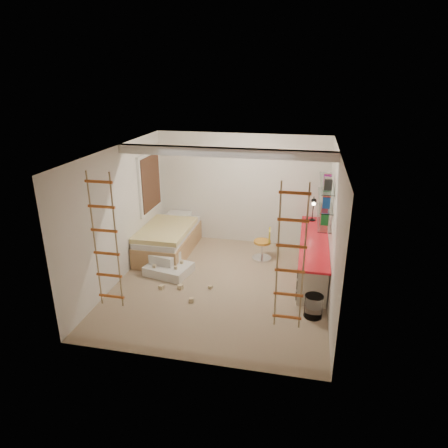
% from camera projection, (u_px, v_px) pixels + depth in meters
% --- Properties ---
extents(floor, '(4.50, 4.50, 0.00)m').
position_uv_depth(floor, '(221.00, 285.00, 7.74)').
color(floor, '#997F63').
rests_on(floor, ground).
extents(ceiling_beam, '(4.00, 0.18, 0.16)m').
position_uv_depth(ceiling_beam, '(224.00, 152.00, 7.13)').
color(ceiling_beam, white).
rests_on(ceiling_beam, ceiling).
extents(window_frame, '(0.06, 1.15, 1.35)m').
position_uv_depth(window_frame, '(149.00, 183.00, 8.95)').
color(window_frame, white).
rests_on(window_frame, wall_left).
extents(window_blind, '(0.02, 1.00, 1.20)m').
position_uv_depth(window_blind, '(151.00, 183.00, 8.94)').
color(window_blind, '#4C2D1E').
rests_on(window_blind, window_frame).
extents(rope_ladder_left, '(0.41, 0.04, 2.13)m').
position_uv_depth(rope_ladder_left, '(105.00, 242.00, 5.87)').
color(rope_ladder_left, orange).
rests_on(rope_ladder_left, ceiling).
extents(rope_ladder_right, '(0.41, 0.04, 2.13)m').
position_uv_depth(rope_ladder_right, '(291.00, 259.00, 5.34)').
color(rope_ladder_right, '#C95722').
rests_on(rope_ladder_right, ceiling).
extents(waste_bin, '(0.31, 0.31, 0.39)m').
position_uv_depth(waste_bin, '(313.00, 306.00, 6.67)').
color(waste_bin, white).
rests_on(waste_bin, floor).
extents(desk, '(0.56, 2.80, 0.75)m').
position_uv_depth(desk, '(313.00, 255.00, 8.05)').
color(desk, red).
rests_on(desk, floor).
extents(shelves, '(0.25, 1.80, 0.71)m').
position_uv_depth(shelves, '(325.00, 200.00, 7.88)').
color(shelves, white).
rests_on(shelves, wall_right).
extents(bed, '(1.02, 2.00, 0.69)m').
position_uv_depth(bed, '(169.00, 239.00, 9.04)').
color(bed, '#AD7F51').
rests_on(bed, floor).
extents(task_lamp, '(0.14, 0.36, 0.57)m').
position_uv_depth(task_lamp, '(313.00, 206.00, 8.68)').
color(task_lamp, black).
rests_on(task_lamp, desk).
extents(swivel_chair, '(0.46, 0.46, 0.72)m').
position_uv_depth(swivel_chair, '(263.00, 248.00, 8.72)').
color(swivel_chair, '#C47F25').
rests_on(swivel_chair, floor).
extents(play_platform, '(0.98, 0.83, 0.38)m').
position_uv_depth(play_platform, '(168.00, 266.00, 8.17)').
color(play_platform, silver).
rests_on(play_platform, floor).
extents(toy_blocks, '(1.28, 1.17, 0.65)m').
position_uv_depth(toy_blocks, '(174.00, 268.00, 7.84)').
color(toy_blocks, '#CCB284').
rests_on(toy_blocks, floor).
extents(books, '(0.14, 0.52, 0.92)m').
position_uv_depth(books, '(326.00, 194.00, 7.84)').
color(books, '#1E722D').
rests_on(books, shelves).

